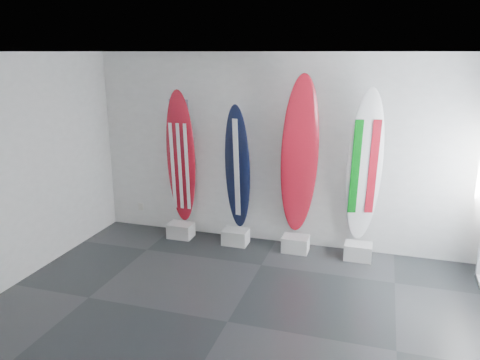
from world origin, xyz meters
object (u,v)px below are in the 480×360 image
(surfboard_usa, at_px, (181,158))
(surfboard_swiss, at_px, (300,157))
(surfboard_navy, at_px, (237,168))
(surfboard_italy, at_px, (364,167))

(surfboard_usa, relative_size, surfboard_swiss, 0.88)
(surfboard_usa, xyz_separation_m, surfboard_swiss, (1.94, 0.00, 0.14))
(surfboard_usa, distance_m, surfboard_navy, 0.96)
(surfboard_swiss, bearing_deg, surfboard_usa, 160.94)
(surfboard_usa, height_order, surfboard_italy, surfboard_italy)
(surfboard_usa, bearing_deg, surfboard_swiss, -0.09)
(surfboard_navy, xyz_separation_m, surfboard_swiss, (0.98, 0.00, 0.24))
(surfboard_italy, bearing_deg, surfboard_swiss, 163.50)
(surfboard_usa, relative_size, surfboard_navy, 1.10)
(surfboard_usa, height_order, surfboard_navy, surfboard_usa)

